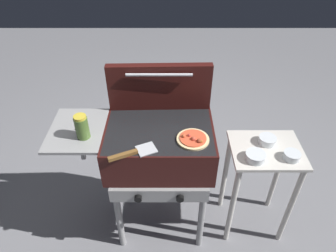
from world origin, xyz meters
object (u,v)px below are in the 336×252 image
(spatula, at_px, (133,153))
(topping_bowl_middle, at_px, (256,157))
(topping_bowl_near, at_px, (267,140))
(sauce_jar, at_px, (82,127))
(prep_table, at_px, (261,172))
(pizza_pepperoni, at_px, (193,139))
(grill, at_px, (158,147))
(topping_bowl_far, at_px, (292,156))

(spatula, height_order, topping_bowl_middle, spatula)
(spatula, xyz_separation_m, topping_bowl_middle, (0.70, 0.12, -0.14))
(spatula, relative_size, topping_bowl_near, 2.40)
(topping_bowl_near, bearing_deg, sauce_jar, -173.36)
(sauce_jar, height_order, prep_table, sauce_jar)
(topping_bowl_near, height_order, topping_bowl_middle, same)
(pizza_pepperoni, bearing_deg, topping_bowl_near, 18.35)
(spatula, bearing_deg, topping_bowl_near, 18.30)
(topping_bowl_near, relative_size, topping_bowl_middle, 0.91)
(grill, relative_size, topping_bowl_near, 8.85)
(pizza_pepperoni, distance_m, sauce_jar, 0.62)
(pizza_pepperoni, xyz_separation_m, spatula, (-0.33, -0.11, -0.00))
(topping_bowl_near, bearing_deg, topping_bowl_far, -52.40)
(spatula, distance_m, prep_table, 0.90)
(topping_bowl_far, bearing_deg, spatula, -172.17)
(pizza_pepperoni, height_order, sauce_jar, sauce_jar)
(topping_bowl_near, bearing_deg, topping_bowl_middle, -126.12)
(spatula, bearing_deg, grill, 59.75)
(grill, bearing_deg, spatula, -120.25)
(grill, xyz_separation_m, prep_table, (0.67, 0.00, -0.23))
(pizza_pepperoni, height_order, spatula, pizza_pepperoni)
(topping_bowl_far, height_order, topping_bowl_middle, same)
(spatula, relative_size, topping_bowl_far, 2.64)
(prep_table, distance_m, topping_bowl_near, 0.24)
(topping_bowl_far, bearing_deg, topping_bowl_near, 127.60)
(pizza_pepperoni, xyz_separation_m, topping_bowl_near, (0.48, 0.16, -0.15))
(pizza_pepperoni, xyz_separation_m, sauce_jar, (-0.61, 0.03, 0.06))
(grill, relative_size, spatula, 3.68)
(prep_table, distance_m, topping_bowl_middle, 0.27)
(topping_bowl_middle, bearing_deg, grill, 171.45)
(spatula, height_order, prep_table, spatula)
(grill, distance_m, topping_bowl_near, 0.69)
(grill, height_order, prep_table, grill)
(sauce_jar, height_order, topping_bowl_near, sauce_jar)
(topping_bowl_near, bearing_deg, pizza_pepperoni, -161.65)
(pizza_pepperoni, relative_size, prep_table, 0.25)
(pizza_pepperoni, bearing_deg, topping_bowl_far, 1.80)
(prep_table, bearing_deg, grill, -179.63)
(sauce_jar, bearing_deg, topping_bowl_far, -0.64)
(grill, height_order, spatula, spatula)
(sauce_jar, height_order, spatula, sauce_jar)
(pizza_pepperoni, relative_size, sauce_jar, 1.25)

